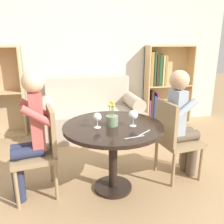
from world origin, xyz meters
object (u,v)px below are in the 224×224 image
object	(u,v)px
couch	(91,115)
wine_glass_right	(133,115)
person_right	(182,121)
chair_right	(174,137)
person_left	(29,133)
chair_left	(41,148)
bookshelf_right	(161,85)
flower_vase	(112,119)
wine_glass_left	(97,117)

from	to	relation	value
couch	wine_glass_right	size ratio (longest dim) A/B	10.35
couch	person_right	world-z (taller)	person_right
chair_right	person_left	xyz separation A→B (m)	(-1.51, 0.00, 0.18)
chair_left	person_right	size ratio (longest dim) A/B	0.73
bookshelf_right	chair_left	bearing A→B (deg)	-138.96
couch	flower_vase	bearing A→B (deg)	-90.47
person_left	flower_vase	xyz separation A→B (m)	(0.78, -0.08, 0.11)
couch	chair_left	world-z (taller)	couch
person_left	flower_vase	world-z (taller)	person_left
chair_right	flower_vase	size ratio (longest dim) A/B	3.55
couch	bookshelf_right	xyz separation A→B (m)	(1.37, 0.27, 0.42)
bookshelf_right	person_right	xyz separation A→B (m)	(-0.57, -1.81, -0.07)
person_right	person_left	bearing A→B (deg)	83.50
chair_right	person_right	distance (m)	0.19
bookshelf_right	flower_vase	bearing A→B (deg)	-125.81
couch	bookshelf_right	world-z (taller)	bookshelf_right
bookshelf_right	chair_right	size ratio (longest dim) A/B	1.60
person_right	wine_glass_right	distance (m)	0.66
chair_left	person_left	xyz separation A→B (m)	(-0.09, -0.02, 0.18)
wine_glass_left	couch	bearing A→B (deg)	84.47
couch	person_left	distance (m)	1.79
wine_glass_left	person_left	bearing A→B (deg)	169.81
chair_left	person_right	bearing A→B (deg)	81.80
couch	chair_left	bearing A→B (deg)	-114.76
chair_right	flower_vase	world-z (taller)	flower_vase
person_left	person_right	world-z (taller)	person_left
wine_glass_right	person_right	bearing A→B (deg)	14.93
bookshelf_right	chair_right	world-z (taller)	bookshelf_right
flower_vase	wine_glass_right	bearing A→B (deg)	-17.68
person_right	wine_glass_left	distance (m)	0.98
person_right	chair_left	bearing A→B (deg)	82.75
chair_left	wine_glass_left	xyz separation A→B (m)	(0.55, -0.13, 0.32)
wine_glass_right	couch	bearing A→B (deg)	96.10
person_right	wine_glass_right	world-z (taller)	person_right
couch	wine_glass_left	bearing A→B (deg)	-95.53
flower_vase	wine_glass_left	bearing A→B (deg)	-168.88
person_left	bookshelf_right	bearing A→B (deg)	122.16
chair_left	person_left	world-z (taller)	person_left
flower_vase	chair_right	bearing A→B (deg)	6.55
bookshelf_right	wine_glass_right	xyz separation A→B (m)	(-1.19, -1.98, 0.09)
person_right	wine_glass_left	bearing A→B (deg)	90.65
chair_left	wine_glass_left	world-z (taller)	chair_left
person_left	person_right	xyz separation A→B (m)	(1.60, 0.02, -0.01)
person_left	person_right	size ratio (longest dim) A/B	1.03
couch	person_right	distance (m)	1.78
wine_glass_right	chair_right	bearing A→B (deg)	15.42
person_right	wine_glass_right	bearing A→B (deg)	97.82
bookshelf_right	person_right	world-z (taller)	bookshelf_right
chair_left	wine_glass_right	bearing A→B (deg)	71.30
chair_left	chair_right	bearing A→B (deg)	81.05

